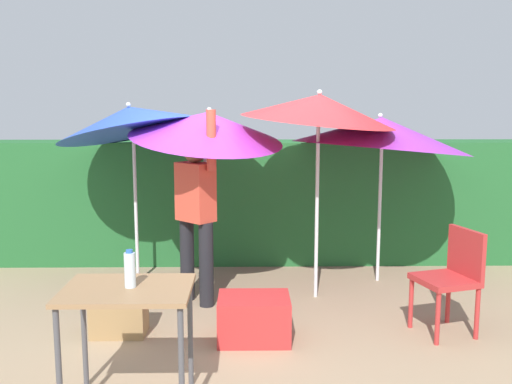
% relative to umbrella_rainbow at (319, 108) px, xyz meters
% --- Properties ---
extents(ground_plane, '(24.00, 24.00, 0.00)m').
position_rel_umbrella_rainbow_xyz_m(ground_plane, '(-0.61, -0.48, -1.89)').
color(ground_plane, '#9E8466').
extents(hedge_row, '(8.00, 0.70, 1.49)m').
position_rel_umbrella_rainbow_xyz_m(hedge_row, '(-0.61, 1.42, -1.14)').
color(hedge_row, '#23602D').
rests_on(hedge_row, ground_plane).
extents(umbrella_rainbow, '(1.53, 1.51, 2.12)m').
position_rel_umbrella_rainbow_xyz_m(umbrella_rainbow, '(0.00, 0.00, 0.00)').
color(umbrella_rainbow, silver).
rests_on(umbrella_rainbow, ground_plane).
extents(umbrella_orange, '(1.56, 1.54, 2.05)m').
position_rel_umbrella_rainbow_xyz_m(umbrella_orange, '(-1.09, 0.07, -0.17)').
color(umbrella_orange, silver).
rests_on(umbrella_orange, ground_plane).
extents(umbrella_yellow, '(1.94, 1.92, 1.93)m').
position_rel_umbrella_rainbow_xyz_m(umbrella_yellow, '(0.74, 0.53, -0.26)').
color(umbrella_yellow, silver).
rests_on(umbrella_yellow, ground_plane).
extents(umbrella_navy, '(1.64, 1.60, 2.14)m').
position_rel_umbrella_rainbow_xyz_m(umbrella_navy, '(-1.92, 0.49, -0.12)').
color(umbrella_navy, silver).
rests_on(umbrella_navy, ground_plane).
extents(person_vendor, '(0.46, 0.44, 1.88)m').
position_rel_umbrella_rainbow_xyz_m(person_vendor, '(-1.19, -0.16, -0.95)').
color(person_vendor, black).
rests_on(person_vendor, ground_plane).
extents(chair_plastic, '(0.55, 0.55, 0.89)m').
position_rel_umbrella_rainbow_xyz_m(chair_plastic, '(1.03, -0.93, -1.38)').
color(chair_plastic, '#B72D2D').
rests_on(chair_plastic, ground_plane).
extents(cooler_box, '(0.59, 0.44, 0.37)m').
position_rel_umbrella_rainbow_xyz_m(cooler_box, '(-0.64, -1.06, -1.71)').
color(cooler_box, red).
rests_on(cooler_box, ground_plane).
extents(crate_cardboard, '(0.45, 0.29, 0.37)m').
position_rel_umbrella_rainbow_xyz_m(crate_cardboard, '(-1.78, -0.94, -1.71)').
color(crate_cardboard, '#9E7A4C').
rests_on(crate_cardboard, ground_plane).
extents(folding_table, '(0.80, 0.60, 0.79)m').
position_rel_umbrella_rainbow_xyz_m(folding_table, '(-1.44, -2.09, -1.20)').
color(folding_table, '#4C4C51').
rests_on(folding_table, ground_plane).
extents(bottle_water, '(0.07, 0.07, 0.24)m').
position_rel_umbrella_rainbow_xyz_m(bottle_water, '(-1.42, -2.08, -0.99)').
color(bottle_water, silver).
rests_on(bottle_water, folding_table).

